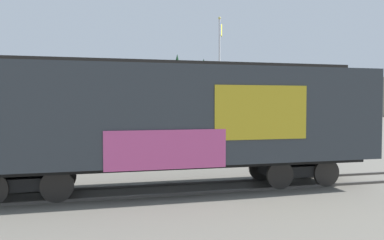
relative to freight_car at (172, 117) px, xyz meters
The scene contains 8 objects.
ground_plane 2.36m from the freight_car, behind, with size 260.00×260.00×0.00m, color slate.
track 2.52m from the freight_car, behind, with size 60.02×4.04×0.08m.
freight_car is the anchor object (origin of this frame).
flagpole 13.79m from the freight_car, 67.16° to the left, with size 0.62×1.30×8.42m.
hillside 75.82m from the freight_car, 90.25° to the left, with size 143.38×37.97×13.04m.
parked_car_tan 7.73m from the freight_car, 116.04° to the left, with size 4.83×2.22×1.79m.
parked_car_silver 7.13m from the freight_car, 77.97° to the left, with size 4.33×2.33×1.77m.
parked_car_black 9.69m from the freight_car, 46.38° to the left, with size 4.39×2.17×1.74m.
Camera 1 is at (-1.77, -12.07, 2.78)m, focal length 35.94 mm.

